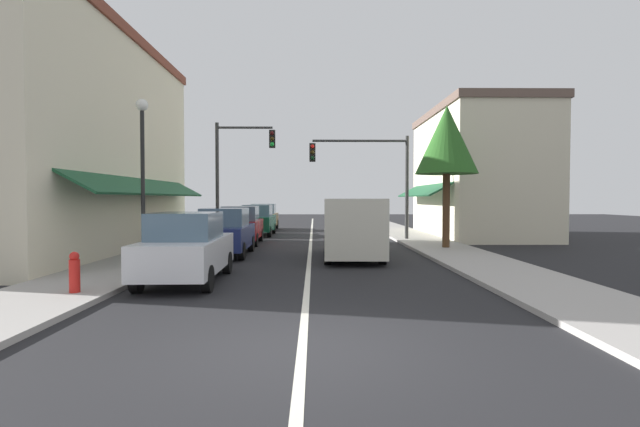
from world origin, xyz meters
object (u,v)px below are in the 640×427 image
(van_in_lane, at_px, (352,226))
(traffic_signal_mast_arm, at_px, (372,169))
(parked_car_distant_left, at_px, (264,217))
(tree_right_near, at_px, (447,141))
(street_lamp_left_near, at_px, (143,156))
(parked_car_far_left, at_px, (258,220))
(fire_hydrant, at_px, (75,272))
(parked_car_third_left, at_px, (241,225))
(parked_car_second_left, at_px, (225,232))
(traffic_signal_left_corner, at_px, (236,163))
(parked_car_nearest_left, at_px, (187,248))

(van_in_lane, relative_size, traffic_signal_mast_arm, 1.00)
(parked_car_distant_left, distance_m, traffic_signal_mast_arm, 11.00)
(tree_right_near, bearing_deg, street_lamp_left_near, -153.81)
(parked_car_far_left, xyz_separation_m, tree_right_near, (8.66, -7.94, 3.60))
(van_in_lane, relative_size, fire_hydrant, 6.01)
(parked_car_third_left, distance_m, traffic_signal_mast_arm, 6.99)
(parked_car_second_left, relative_size, parked_car_distant_left, 1.00)
(street_lamp_left_near, bearing_deg, parked_car_second_left, 61.74)
(parked_car_distant_left, bearing_deg, traffic_signal_left_corner, -95.02)
(tree_right_near, xyz_separation_m, fire_hydrant, (-10.52, -9.27, -3.93))
(fire_hydrant, bearing_deg, street_lamp_left_near, 90.04)
(parked_car_distant_left, height_order, fire_hydrant, parked_car_distant_left)
(traffic_signal_left_corner, xyz_separation_m, tree_right_near, (9.43, -4.95, 0.54))
(parked_car_nearest_left, xyz_separation_m, street_lamp_left_near, (-1.89, 2.23, 2.51))
(traffic_signal_left_corner, bearing_deg, parked_car_far_left, 75.58)
(traffic_signal_mast_arm, xyz_separation_m, tree_right_near, (2.56, -4.19, 0.88))
(parked_car_nearest_left, distance_m, van_in_lane, 6.65)
(traffic_signal_mast_arm, xyz_separation_m, fire_hydrant, (-7.96, -13.47, -3.05))
(parked_car_third_left, relative_size, traffic_signal_left_corner, 0.69)
(fire_hydrant, bearing_deg, parked_car_second_left, 76.38)
(van_in_lane, bearing_deg, traffic_signal_mast_arm, 78.89)
(traffic_signal_left_corner, xyz_separation_m, fire_hydrant, (-1.09, -14.22, -3.39))
(parked_car_second_left, height_order, fire_hydrant, parked_car_second_left)
(street_lamp_left_near, bearing_deg, traffic_signal_left_corner, 83.83)
(traffic_signal_mast_arm, xyz_separation_m, street_lamp_left_near, (-7.97, -9.37, -0.21))
(parked_car_distant_left, bearing_deg, parked_car_third_left, -90.66)
(parked_car_third_left, xyz_separation_m, tree_right_near, (8.83, -2.73, 3.60))
(parked_car_nearest_left, bearing_deg, fire_hydrant, -136.36)
(traffic_signal_mast_arm, height_order, tree_right_near, tree_right_near)
(parked_car_far_left, bearing_deg, tree_right_near, -42.19)
(tree_right_near, height_order, fire_hydrant, tree_right_near)
(street_lamp_left_near, relative_size, tree_right_near, 0.86)
(parked_car_third_left, xyz_separation_m, traffic_signal_mast_arm, (6.27, 1.47, 2.72))
(parked_car_nearest_left, relative_size, traffic_signal_mast_arm, 0.79)
(traffic_signal_mast_arm, distance_m, street_lamp_left_near, 12.30)
(parked_car_second_left, distance_m, traffic_signal_left_corner, 7.45)
(traffic_signal_left_corner, xyz_separation_m, street_lamp_left_near, (-1.09, -10.12, -0.55))
(parked_car_second_left, xyz_separation_m, fire_hydrant, (-1.81, -7.47, -0.33))
(parked_car_second_left, xyz_separation_m, traffic_signal_mast_arm, (6.15, 6.00, 2.72))
(traffic_signal_left_corner, height_order, tree_right_near, traffic_signal_left_corner)
(parked_car_far_left, bearing_deg, parked_car_second_left, -90.00)
(parked_car_second_left, bearing_deg, traffic_signal_mast_arm, 43.50)
(traffic_signal_mast_arm, relative_size, tree_right_near, 0.89)
(parked_car_nearest_left, xyz_separation_m, parked_car_third_left, (-0.19, 10.13, 0.00))
(parked_car_second_left, bearing_deg, parked_car_distant_left, 89.73)
(parked_car_nearest_left, xyz_separation_m, parked_car_distant_left, (-0.20, 20.21, 0.00))
(parked_car_far_left, bearing_deg, parked_car_third_left, -91.53)
(van_in_lane, bearing_deg, parked_car_third_left, 133.32)
(parked_car_far_left, distance_m, traffic_signal_left_corner, 4.35)
(parked_car_second_left, xyz_separation_m, van_in_lane, (4.65, -0.77, 0.27))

